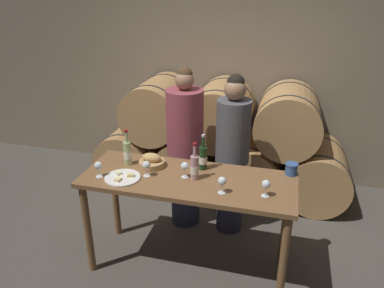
% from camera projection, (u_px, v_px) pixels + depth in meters
% --- Properties ---
extents(ground_plane, '(10.00, 10.00, 0.00)m').
position_uv_depth(ground_plane, '(188.00, 264.00, 3.47)').
color(ground_plane, '#4C473F').
extents(stone_wall_back, '(10.00, 0.12, 3.20)m').
position_uv_depth(stone_wall_back, '(231.00, 52.00, 4.59)').
color(stone_wall_back, gray).
rests_on(stone_wall_back, ground_plane).
extents(barrel_stack, '(3.02, 0.86, 1.35)m').
position_uv_depth(barrel_stack, '(220.00, 142.00, 4.50)').
color(barrel_stack, tan).
rests_on(barrel_stack, ground_plane).
extents(tasting_table, '(1.78, 0.67, 0.92)m').
position_uv_depth(tasting_table, '(188.00, 191.00, 3.15)').
color(tasting_table, brown).
rests_on(tasting_table, ground_plane).
extents(person_left, '(0.36, 0.36, 1.68)m').
position_uv_depth(person_left, '(185.00, 150.00, 3.76)').
color(person_left, '#2D334C').
rests_on(person_left, ground_plane).
extents(person_right, '(0.33, 0.33, 1.65)m').
position_uv_depth(person_right, '(232.00, 155.00, 3.66)').
color(person_right, '#2D334C').
rests_on(person_right, ground_plane).
extents(wine_bottle_red, '(0.07, 0.07, 0.32)m').
position_uv_depth(wine_bottle_red, '(203.00, 157.00, 3.20)').
color(wine_bottle_red, '#193819').
rests_on(wine_bottle_red, tasting_table).
extents(wine_bottle_white, '(0.07, 0.07, 0.33)m').
position_uv_depth(wine_bottle_white, '(127.00, 153.00, 3.28)').
color(wine_bottle_white, '#ADBC7F').
rests_on(wine_bottle_white, tasting_table).
extents(wine_bottle_rose, '(0.07, 0.07, 0.32)m').
position_uv_depth(wine_bottle_rose, '(195.00, 167.00, 3.04)').
color(wine_bottle_rose, '#BC8E93').
rests_on(wine_bottle_rose, tasting_table).
extents(blue_crock, '(0.11, 0.11, 0.10)m').
position_uv_depth(blue_crock, '(291.00, 168.00, 3.13)').
color(blue_crock, '#335693').
rests_on(blue_crock, tasting_table).
extents(bread_basket, '(0.23, 0.23, 0.12)m').
position_uv_depth(bread_basket, '(152.00, 161.00, 3.27)').
color(bread_basket, tan).
rests_on(bread_basket, tasting_table).
extents(cheese_plate, '(0.30, 0.30, 0.04)m').
position_uv_depth(cheese_plate, '(123.00, 177.00, 3.08)').
color(cheese_plate, white).
rests_on(cheese_plate, tasting_table).
extents(wine_glass_far_left, '(0.07, 0.07, 0.14)m').
position_uv_depth(wine_glass_far_left, '(98.00, 166.00, 3.08)').
color(wine_glass_far_left, white).
rests_on(wine_glass_far_left, tasting_table).
extents(wine_glass_left, '(0.07, 0.07, 0.14)m').
position_uv_depth(wine_glass_left, '(146.00, 165.00, 3.09)').
color(wine_glass_left, white).
rests_on(wine_glass_left, tasting_table).
extents(wine_glass_center, '(0.07, 0.07, 0.14)m').
position_uv_depth(wine_glass_center, '(185.00, 167.00, 3.07)').
color(wine_glass_center, white).
rests_on(wine_glass_center, tasting_table).
extents(wine_glass_right, '(0.07, 0.07, 0.14)m').
position_uv_depth(wine_glass_right, '(222.00, 182.00, 2.84)').
color(wine_glass_right, white).
rests_on(wine_glass_right, tasting_table).
extents(wine_glass_far_right, '(0.07, 0.07, 0.14)m').
position_uv_depth(wine_glass_far_right, '(266.00, 185.00, 2.80)').
color(wine_glass_far_right, white).
rests_on(wine_glass_far_right, tasting_table).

